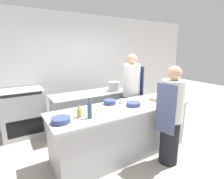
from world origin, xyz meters
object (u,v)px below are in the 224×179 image
object	(u,v)px
bottle_olive_oil	(163,93)
bottle_wine	(79,113)
cup	(122,101)
oven_range	(23,112)
chef_at_stove	(131,93)
bowl_ceramic_blue	(110,102)
bowl_wooden_salad	(133,104)
bowl_prep_small	(61,120)
stockpot	(114,86)
bottle_vinegar	(90,110)
bowl_mixing_large	(155,99)
chef_at_prep_near	(171,117)

from	to	relation	value
bottle_olive_oil	bottle_wine	xyz separation A→B (m)	(-1.90, -0.10, -0.02)
cup	oven_range	bearing A→B (deg)	134.90
chef_at_stove	bottle_olive_oil	bearing A→B (deg)	39.46
chef_at_stove	cup	size ratio (longest dim) A/B	18.07
bowl_ceramic_blue	bowl_wooden_salad	world-z (taller)	bowl_ceramic_blue
bowl_ceramic_blue	cup	size ratio (longest dim) A/B	2.30
chef_at_stove	bowl_prep_small	xyz separation A→B (m)	(-1.87, -0.80, 0.03)
chef_at_stove	bowl_wooden_salad	xyz separation A→B (m)	(-0.55, -0.76, 0.03)
oven_range	chef_at_stove	bearing A→B (deg)	-25.22
chef_at_stove	bowl_prep_small	world-z (taller)	chef_at_stove
bottle_wine	stockpot	distance (m)	1.81
stockpot	chef_at_stove	bearing A→B (deg)	-63.77
oven_range	bottle_vinegar	world-z (taller)	bottle_vinegar
bowl_prep_small	cup	xyz separation A→B (m)	(1.23, 0.27, 0.00)
chef_at_stove	cup	xyz separation A→B (m)	(-0.65, -0.53, 0.04)
stockpot	bowl_ceramic_blue	bearing A→B (deg)	-126.73
bottle_vinegar	bowl_wooden_salad	size ratio (longest dim) A/B	1.23
chef_at_stove	bottle_wine	distance (m)	1.76
bowl_prep_small	chef_at_stove	bearing A→B (deg)	23.22
oven_range	bowl_mixing_large	bearing A→B (deg)	-37.45
chef_at_prep_near	cup	distance (m)	0.93
bottle_wine	bowl_mixing_large	world-z (taller)	bottle_wine
bottle_olive_oil	bottle_wine	size ratio (longest dim) A/B	1.32
bowl_ceramic_blue	bottle_vinegar	bearing A→B (deg)	-144.81
bowl_ceramic_blue	stockpot	xyz separation A→B (m)	(0.64, 0.86, 0.07)
bowl_ceramic_blue	cup	world-z (taller)	cup
bottle_olive_oil	oven_range	bearing A→B (deg)	146.20
bottle_olive_oil	bottle_wine	distance (m)	1.90
chef_at_stove	bowl_ceramic_blue	xyz separation A→B (m)	(-0.85, -0.44, 0.04)
bowl_prep_small	bowl_wooden_salad	size ratio (longest dim) A/B	1.04
oven_range	bowl_ceramic_blue	size ratio (longest dim) A/B	4.55
chef_at_prep_near	bottle_vinegar	bearing A→B (deg)	58.82
chef_at_prep_near	bowl_prep_small	bearing A→B (deg)	62.11
bottle_vinegar	bowl_wooden_salad	bearing A→B (deg)	6.83
chef_at_prep_near	bottle_vinegar	size ratio (longest dim) A/B	5.22
chef_at_stove	bowl_mixing_large	distance (m)	0.71
chef_at_prep_near	stockpot	bearing A→B (deg)	-10.20
chef_at_prep_near	bowl_wooden_salad	size ratio (longest dim) A/B	6.39
oven_range	bowl_wooden_salad	size ratio (longest dim) A/B	4.02
bottle_olive_oil	bowl_ceramic_blue	world-z (taller)	bottle_olive_oil
oven_range	bottle_vinegar	distance (m)	2.12
bottle_olive_oil	bowl_mixing_large	world-z (taller)	bottle_olive_oil
oven_range	bowl_ceramic_blue	distance (m)	2.06
bowl_mixing_large	stockpot	world-z (taller)	stockpot
chef_at_prep_near	chef_at_stove	xyz separation A→B (m)	(0.25, 1.36, 0.07)
bottle_olive_oil	bottle_vinegar	xyz separation A→B (m)	(-1.78, -0.22, 0.03)
bowl_prep_small	bowl_wooden_salad	distance (m)	1.33
bowl_mixing_large	bottle_wine	bearing A→B (deg)	-178.13
bowl_prep_small	bottle_wine	bearing A→B (deg)	9.43
bowl_mixing_large	stockpot	size ratio (longest dim) A/B	0.82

